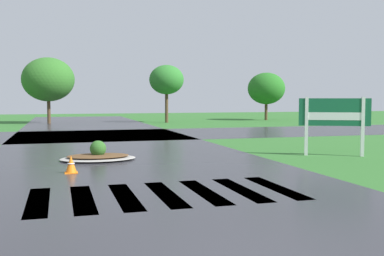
% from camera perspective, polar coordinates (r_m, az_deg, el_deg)
% --- Properties ---
extents(asphalt_roadway, '(9.59, 80.00, 0.01)m').
position_cam_1_polar(asphalt_roadway, '(15.22, -7.55, -4.37)').
color(asphalt_roadway, '#2B2B30').
rests_on(asphalt_roadway, ground).
extents(asphalt_cross_road, '(90.00, 8.63, 0.01)m').
position_cam_1_polar(asphalt_cross_road, '(27.08, -11.38, -0.87)').
color(asphalt_cross_road, '#2B2B30').
rests_on(asphalt_cross_road, ground).
extents(crosswalk_stripes, '(5.85, 2.91, 0.01)m').
position_cam_1_polar(crosswalk_stripes, '(10.36, -3.31, -8.16)').
color(crosswalk_stripes, white).
rests_on(crosswalk_stripes, ground).
extents(estate_billboard, '(2.35, 1.18, 2.18)m').
position_cam_1_polar(estate_billboard, '(17.75, 17.24, 1.48)').
color(estate_billboard, white).
rests_on(estate_billboard, ground).
extents(median_island, '(2.58, 1.79, 0.68)m').
position_cam_1_polar(median_island, '(16.22, -11.56, -3.41)').
color(median_island, '#9E9B93').
rests_on(median_island, ground).
extents(traffic_cone, '(0.36, 0.36, 0.51)m').
position_cam_1_polar(traffic_cone, '(13.56, -14.76, -4.44)').
color(traffic_cone, orange).
rests_on(traffic_cone, ground).
extents(background_treeline, '(34.85, 5.32, 5.55)m').
position_cam_1_polar(background_treeline, '(40.52, -10.58, 5.52)').
color(background_treeline, '#4C3823').
rests_on(background_treeline, ground).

